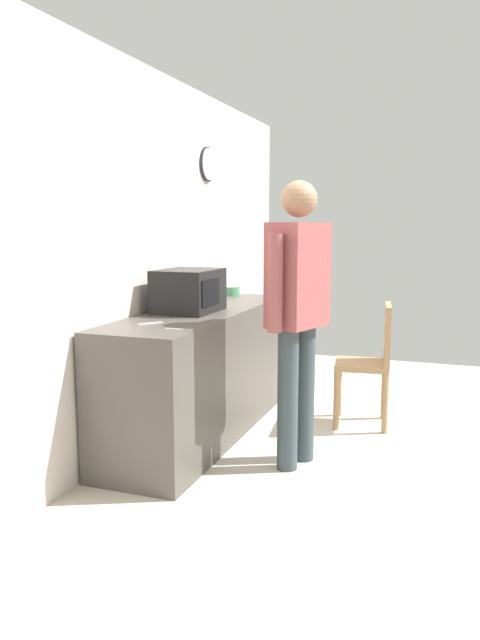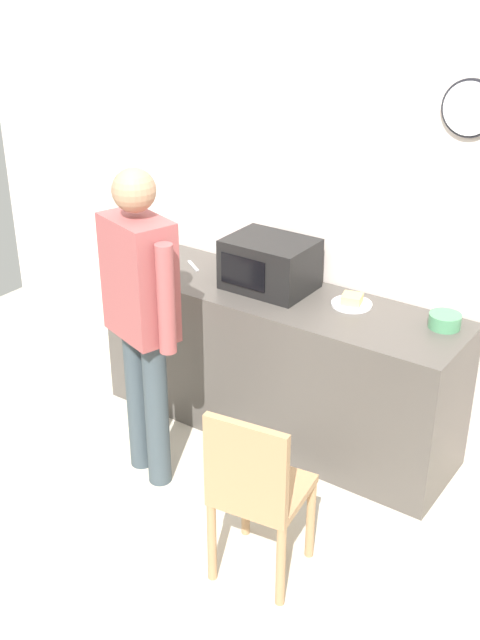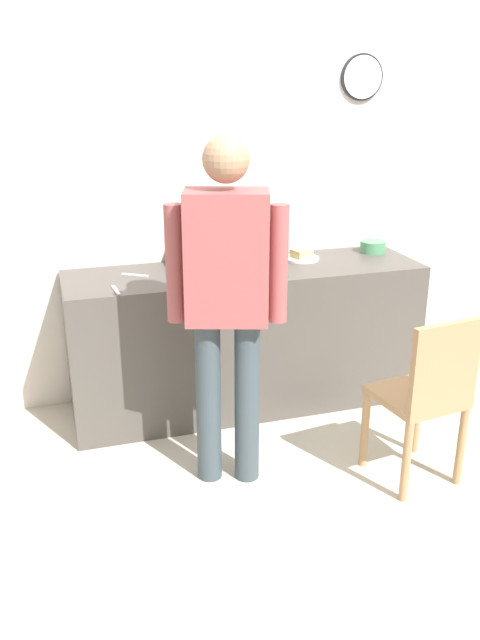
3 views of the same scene
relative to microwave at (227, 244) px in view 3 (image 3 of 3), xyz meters
The scene contains 10 objects.
ground_plane 1.66m from the microwave, 86.38° to the right, with size 6.00×6.00×0.00m, color beige.
back_wall 0.41m from the microwave, 75.72° to the left, with size 5.40×0.13×2.60m.
kitchen_counter 0.62m from the microwave, 27.19° to the right, with size 2.23×0.62×0.92m, color #4C4742.
microwave is the anchor object (origin of this frame).
sandwich_plate 0.54m from the microwave, ahead, with size 0.23×0.23×0.07m.
salad_bowl 1.06m from the microwave, ahead, with size 0.17×0.17×0.08m, color #4C8E60.
fork_utensil 0.78m from the microwave, 159.76° to the right, with size 0.17×0.02×0.01m, color silver.
spoon_utensil 0.59m from the microwave, behind, with size 0.17×0.02×0.01m, color silver.
person_standing 0.89m from the microwave, 106.13° to the right, with size 0.57×0.35×1.79m.
wooden_chair 1.50m from the microwave, 59.37° to the right, with size 0.45×0.45×0.94m.
Camera 3 is at (-1.16, -2.51, 2.03)m, focal length 36.79 mm.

